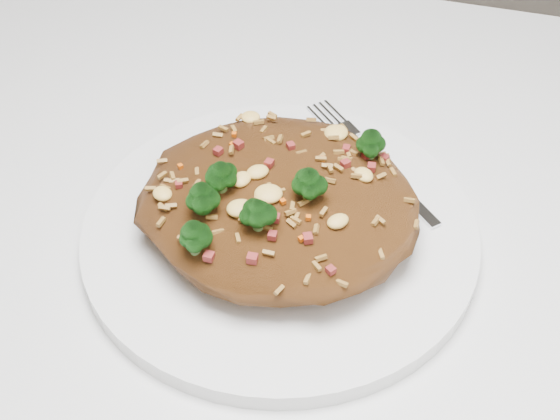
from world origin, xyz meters
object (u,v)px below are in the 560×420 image
object	(u,v)px
dining_table	(268,350)
plate	(280,232)
fried_rice	(279,194)
fork	(377,166)

from	to	relation	value
dining_table	plate	bearing A→B (deg)	90.40
plate	dining_table	bearing A→B (deg)	-89.60
dining_table	plate	xyz separation A→B (m)	(-0.00, 0.03, 0.10)
fried_rice	fork	xyz separation A→B (m)	(0.05, 0.08, -0.03)
fried_rice	dining_table	bearing A→B (deg)	-89.25
dining_table	plate	world-z (taller)	plate
fried_rice	plate	bearing A→B (deg)	74.81
fork	plate	bearing A→B (deg)	-80.09
plate	fork	size ratio (longest dim) A/B	2.21
fried_rice	fork	size ratio (longest dim) A/B	1.53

